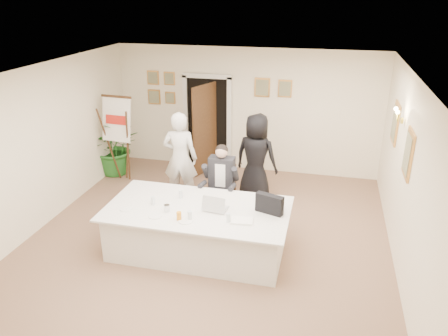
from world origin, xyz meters
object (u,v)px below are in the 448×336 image
Objects in this scene: laptop at (216,201)px; laptop_bag at (269,204)px; standing_woman at (256,157)px; conference_table at (198,229)px; flip_chart at (121,143)px; oj_glass at (179,216)px; paper_stack at (242,221)px; standing_man at (180,158)px; potted_palm at (116,147)px; steel_jug at (167,208)px; seated_man at (221,182)px.

laptop_bag is (0.83, 0.07, 0.01)m from laptop.
standing_woman is at bearing 89.11° from laptop.
flip_chart is (-2.42, 2.33, 0.47)m from conference_table.
laptop_bag is 3.33× the size of oj_glass.
oj_glass reaches higher than paper_stack.
standing_man is at bearing 117.20° from conference_table.
laptop_bag is at bearing -32.15° from flip_chart.
flip_chart reaches higher than potted_palm.
standing_man is at bearing 102.69° from steel_jug.
flip_chart is 14.44× the size of oj_glass.
standing_man is 4.24× the size of laptop_bag.
potted_palm reaches higher than conference_table.
standing_woman reaches higher than paper_stack.
seated_man is 0.82× the size of standing_woman.
standing_man is 4.84× the size of laptop.
standing_woman is (1.40, 0.51, -0.04)m from standing_man.
conference_table is 3.82m from potted_palm.
standing_woman is at bearing -8.62° from potted_palm.
standing_woman is at bearing -165.12° from standing_man.
potted_palm is (-3.30, 0.50, -0.24)m from standing_woman.
seated_man is at bearing 106.09° from laptop.
oj_glass is at bearing -102.51° from seated_man.
paper_stack is (0.77, -0.26, 0.40)m from conference_table.
standing_man is 1.05× the size of standing_woman.
flip_chart is at bearing 165.86° from laptop_bag.
potted_palm is at bearing 4.01° from standing_woman.
laptop_bag is at bearing 117.87° from standing_woman.
standing_woman is 3.35m from potted_palm.
seated_man is 1.08m from standing_man.
standing_woman is 4.63× the size of laptop.
conference_table is 1.19m from seated_man.
flip_chart is 1.07× the size of standing_woman.
potted_palm is at bearing 164.63° from laptop_bag.
standing_man is (1.58, -0.70, 0.05)m from flip_chart.
potted_palm is (-2.74, 2.65, 0.25)m from conference_table.
potted_palm is at bearing 130.04° from oj_glass.
laptop_bag is 1.38m from oj_glass.
laptop is (0.18, -1.10, 0.19)m from seated_man.
potted_palm is 4.63m from laptop_bag.
laptop is 0.76m from steel_jug.
flip_chart is 3.24m from steel_jug.
potted_palm is 2.96× the size of laptop_bag.
flip_chart is 1.73m from standing_man.
potted_palm is at bearing 135.99° from conference_table.
flip_chart is at bearing -28.94° from standing_man.
laptop is at bearing 20.17° from steel_jug.
laptop_bag is 3.94× the size of steel_jug.
standing_woman reaches higher than seated_man.
flip_chart is at bearing 151.39° from seated_man.
oj_glass is at bearing 103.17° from standing_man.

